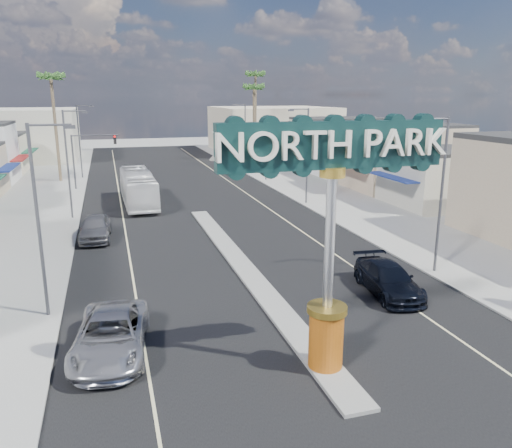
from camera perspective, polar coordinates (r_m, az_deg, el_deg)
ground at (r=45.37m, az=-6.77°, el=1.50°), size 160.00×160.00×0.00m
road at (r=45.37m, az=-6.77°, el=1.51°), size 20.00×120.00×0.01m
median_island at (r=30.29m, az=-1.49°, el=-4.89°), size 1.30×30.00×0.16m
sidewalk_left at (r=45.24m, az=-24.50°, el=0.31°), size 8.00×120.00×0.12m
sidewalk_right at (r=49.60m, az=9.38°, el=2.60°), size 8.00×120.00×0.12m
storefront_row_right at (r=65.11m, az=12.50°, el=7.89°), size 12.00×42.00×6.00m
backdrop_far_left at (r=90.01m, az=-26.21°, el=9.16°), size 20.00×20.00×8.00m
backdrop_far_right at (r=93.55m, az=1.83°, el=10.76°), size 20.00×20.00×8.00m
gateway_sign at (r=17.75m, az=8.55°, el=0.58°), size 8.20×1.50×9.15m
traffic_signal_left at (r=57.92m, az=-18.43°, el=7.98°), size 5.09×0.45×6.00m
traffic_signal_right at (r=60.22m, az=-0.51°, el=8.94°), size 5.09×0.45×6.00m
streetlight_l_near at (r=24.33m, az=-23.36°, el=1.25°), size 2.03×0.22×9.00m
streetlight_l_mid at (r=44.00m, az=-20.57°, el=6.98°), size 2.03×0.22×9.00m
streetlight_l_far at (r=65.87m, az=-19.42°, el=9.30°), size 2.03×0.22×9.00m
streetlight_r_near at (r=30.00m, az=20.24°, el=3.87°), size 2.03×0.22×9.00m
streetlight_r_mid at (r=47.37m, az=5.70°, el=8.30°), size 2.03×0.22×9.00m
streetlight_r_far at (r=68.16m, az=-1.37°, el=10.26°), size 2.03×0.22×9.00m
palm_left_far at (r=63.86m, az=-22.36°, el=14.70°), size 2.60×2.60×13.10m
palm_right_mid at (r=72.52m, az=-0.23°, el=14.90°), size 2.60×2.60×12.10m
palm_right_far at (r=78.87m, az=-0.06°, el=16.16°), size 2.60×2.60×14.10m
suv_left at (r=21.29m, az=-16.26°, el=-12.07°), size 3.52×6.30×1.67m
suv_right at (r=27.22m, az=14.85°, el=-6.09°), size 2.79×5.67×1.59m
car_parked_left at (r=37.75m, az=-17.90°, el=-0.39°), size 2.37×5.34×1.78m
city_bus at (r=48.79m, az=-13.33°, el=4.06°), size 2.96×11.62×3.22m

